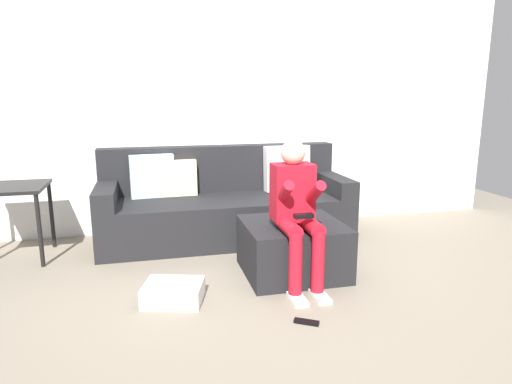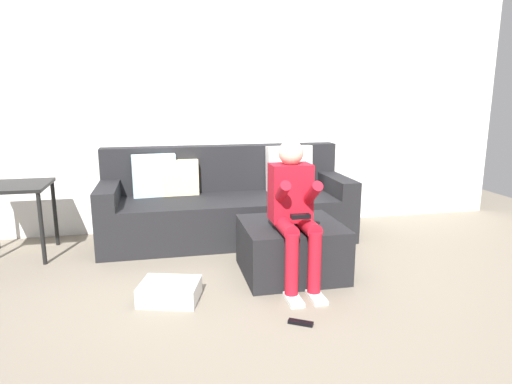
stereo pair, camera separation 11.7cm
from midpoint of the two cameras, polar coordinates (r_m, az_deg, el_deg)
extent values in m
plane|color=slate|center=(3.23, 5.87, -14.16)|extent=(7.94, 7.94, 0.00)
cube|color=white|center=(4.89, -1.36, 10.97)|extent=(6.11, 0.10, 2.64)
cube|color=black|center=(4.53, -2.87, -3.30)|extent=(2.46, 0.88, 0.43)
cube|color=black|center=(4.77, -3.61, 3.06)|extent=(2.46, 0.19, 0.48)
cube|color=black|center=(4.43, -17.54, -0.20)|extent=(0.19, 0.88, 0.17)
cube|color=black|center=(4.77, 10.65, 1.03)|extent=(0.19, 0.88, 0.17)
cube|color=silver|center=(4.56, -12.07, 2.05)|extent=(0.43, 0.16, 0.42)
cube|color=beige|center=(4.58, -8.86, 1.81)|extent=(0.36, 0.13, 0.36)
cube|color=white|center=(4.75, 4.91, 3.00)|extent=(0.48, 0.19, 0.48)
cube|color=black|center=(3.68, 5.39, -7.15)|extent=(0.78, 0.73, 0.42)
cube|color=red|center=(3.45, 5.34, -0.04)|extent=(0.31, 0.22, 0.44)
sphere|color=beige|center=(3.40, 5.44, 4.98)|extent=(0.19, 0.19, 0.19)
cylinder|color=red|center=(3.32, 4.77, -4.44)|extent=(0.11, 0.35, 0.11)
cylinder|color=red|center=(3.23, 5.61, -9.14)|extent=(0.10, 0.10, 0.45)
cube|color=white|center=(3.28, 5.84, -13.42)|extent=(0.10, 0.22, 0.03)
cylinder|color=red|center=(3.30, 4.13, -0.35)|extent=(0.08, 0.33, 0.26)
cylinder|color=red|center=(3.37, 7.54, -4.24)|extent=(0.11, 0.35, 0.11)
cylinder|color=red|center=(3.29, 8.46, -8.85)|extent=(0.10, 0.10, 0.45)
cube|color=white|center=(3.33, 8.70, -13.07)|extent=(0.10, 0.22, 0.03)
cylinder|color=red|center=(3.36, 7.85, -0.60)|extent=(0.08, 0.37, 0.29)
cube|color=black|center=(3.24, 6.69, -3.08)|extent=(0.14, 0.06, 0.03)
cube|color=silver|center=(3.30, -9.86, -12.33)|extent=(0.48, 0.41, 0.14)
cube|color=black|center=(4.44, -27.84, 0.66)|extent=(0.59, 0.58, 0.03)
cylinder|color=black|center=(4.21, -24.84, -4.28)|extent=(0.04, 0.04, 0.63)
cylinder|color=black|center=(4.70, -23.50, -2.51)|extent=(0.04, 0.04, 0.63)
cube|color=black|center=(3.00, 6.84, -16.15)|extent=(0.16, 0.12, 0.02)
cube|color=black|center=(3.47, -7.14, -12.03)|extent=(0.15, 0.05, 0.02)
camera|label=1|loc=(0.06, -89.16, 0.18)|focal=31.52mm
camera|label=2|loc=(0.06, 90.84, -0.18)|focal=31.52mm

